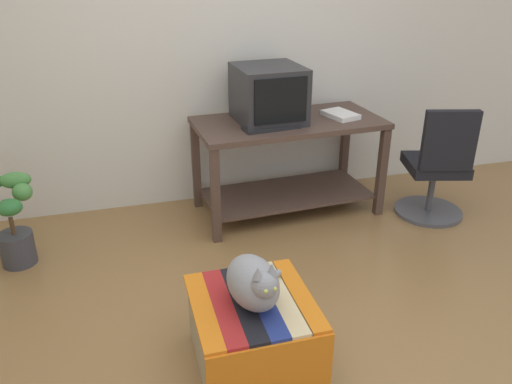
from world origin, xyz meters
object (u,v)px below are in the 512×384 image
Objects in this scene: cat at (254,283)px; office_chair at (437,171)px; ottoman_with_blanket at (253,332)px; tv_monitor at (269,95)px; desk at (288,150)px; potted_plant at (9,221)px; keyboard at (271,127)px; book at (340,115)px.

office_chair is (1.75, 1.17, -0.11)m from cat.
ottoman_with_blanket is 1.57× the size of cat.
cat is at bearing -112.22° from tv_monitor.
office_chair is at bearing -23.74° from tv_monitor.
desk is at bearing -6.73° from office_chair.
desk is 2.32× the size of potted_plant.
cat is 1.84m from potted_plant.
keyboard is at bearing -142.35° from desk.
potted_plant is at bearing 124.03° from cat.
potted_plant is at bearing -174.00° from tv_monitor.
desk is at bearing 56.36° from cat.
book reaches higher than cat.
cat is (-1.11, -1.56, -0.26)m from book.
ottoman_with_blanket is at bearing 48.11° from office_chair.
keyboard is 1.03× the size of cat.
ottoman_with_blanket is 2.10m from office_chair.
tv_monitor is 1.95m from potted_plant.
ottoman_with_blanket is at bearing -116.69° from keyboard.
book reaches higher than potted_plant.
cat is (-0.52, -1.43, -0.26)m from keyboard.
potted_plant is 3.02m from office_chair.
keyboard reaches higher than ottoman_with_blanket.
potted_plant is (-1.82, -0.30, -0.62)m from tv_monitor.
ottoman_with_blanket is at bearing -112.47° from tv_monitor.
tv_monitor is 1.77m from cat.
desk is 0.35m from keyboard.
book is at bearing -7.25° from desk.
book is 2.43m from potted_plant.
office_chair reaches higher than cat.
ottoman_with_blanket is 0.99× the size of potted_plant.
keyboard is 1.31m from office_chair.
book is 0.44× the size of ottoman_with_blanket.
tv_monitor is 0.59× the size of office_chair.
tv_monitor is 1.35× the size of cat.
ottoman_with_blanket is 1.82m from potted_plant.
keyboard reaches higher than potted_plant.
book is (0.55, -0.06, -0.18)m from tv_monitor.
tv_monitor is at bearing -5.51° from office_chair.
tv_monitor is 1.84m from ottoman_with_blanket.
book is (0.40, -0.03, 0.25)m from desk.
potted_plant is (-1.27, 1.29, 0.13)m from ottoman_with_blanket.
desk reaches higher than potted_plant.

